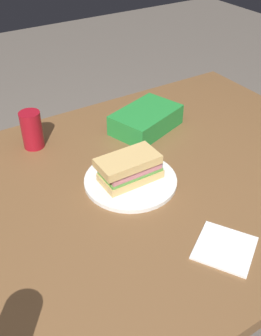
# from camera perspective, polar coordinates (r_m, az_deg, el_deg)

# --- Properties ---
(dining_table) EXTENTS (1.68, 0.98, 0.77)m
(dining_table) POSITION_cam_1_polar(r_m,az_deg,el_deg) (1.13, -4.29, -7.77)
(dining_table) COLOR brown
(dining_table) RESTS_ON ground_plane
(paper_plate) EXTENTS (0.26, 0.26, 0.01)m
(paper_plate) POSITION_cam_1_polar(r_m,az_deg,el_deg) (1.11, -0.00, -1.81)
(paper_plate) COLOR white
(paper_plate) RESTS_ON dining_table
(sandwich) EXTENTS (0.18, 0.10, 0.08)m
(sandwich) POSITION_cam_1_polar(r_m,az_deg,el_deg) (1.08, -0.12, 0.01)
(sandwich) COLOR #DBB26B
(sandwich) RESTS_ON paper_plate
(soda_can_red) EXTENTS (0.07, 0.07, 0.12)m
(soda_can_red) POSITION_cam_1_polar(r_m,az_deg,el_deg) (1.27, -14.15, 5.40)
(soda_can_red) COLOR maroon
(soda_can_red) RESTS_ON dining_table
(chip_bag) EXTENTS (0.27, 0.21, 0.07)m
(chip_bag) POSITION_cam_1_polar(r_m,az_deg,el_deg) (1.34, 2.26, 7.01)
(chip_bag) COLOR #268C38
(chip_bag) RESTS_ON dining_table
(paper_napkin) EXTENTS (0.18, 0.18, 0.01)m
(paper_napkin) POSITION_cam_1_polar(r_m,az_deg,el_deg) (0.96, 13.54, -11.24)
(paper_napkin) COLOR white
(paper_napkin) RESTS_ON dining_table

